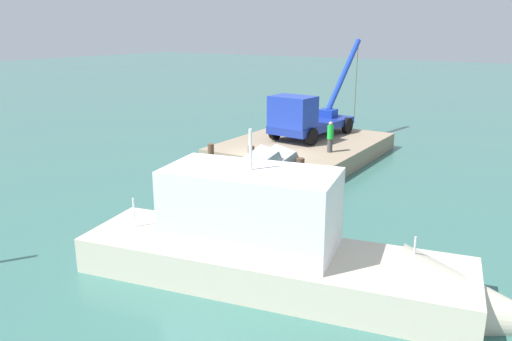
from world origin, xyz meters
TOP-DOWN VIEW (x-y plane):
  - ground at (0.00, 0.00)m, footprint 200.00×200.00m
  - dock at (-4.30, 0.00)m, footprint 10.15×7.75m
  - crane_truck at (-5.04, -0.23)m, footprint 10.38×3.30m
  - dock_worker at (-2.54, 2.51)m, footprint 0.34×0.34m
  - salvaged_car at (2.53, 0.81)m, footprint 4.66×3.68m
  - moored_yacht at (9.67, 7.86)m, footprint 5.89×14.14m
  - piling_near at (1.54, -2.43)m, footprint 0.33×0.33m
  - piling_mid at (1.48, 0.07)m, footprint 0.33×0.33m
  - piling_far at (1.46, 2.84)m, footprint 0.38×0.38m

SIDE VIEW (x-z plane):
  - ground at x=0.00m, z-range 0.00..0.00m
  - dock at x=-4.30m, z-range 0.00..0.97m
  - moored_yacht at x=9.67m, z-range -2.34..3.69m
  - salvaged_car at x=2.53m, z-range -0.69..2.06m
  - piling_far at x=1.46m, z-range 0.00..1.54m
  - piling_near at x=1.54m, z-range 0.00..1.60m
  - piling_mid at x=1.48m, z-range 0.00..1.79m
  - dock_worker at x=-2.54m, z-range 0.98..2.66m
  - crane_truck at x=-5.04m, z-range -0.55..5.18m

